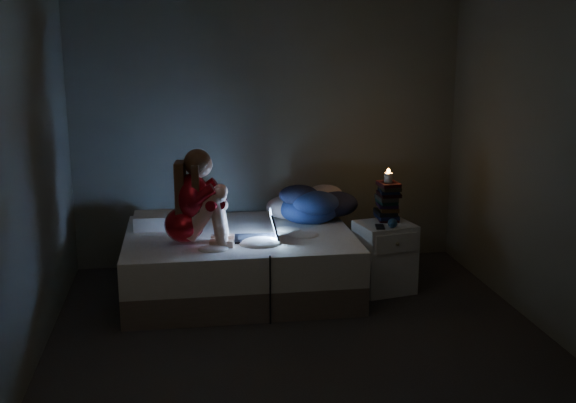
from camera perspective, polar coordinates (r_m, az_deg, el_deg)
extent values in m
cube|color=black|center=(5.10, 1.16, -11.53)|extent=(3.60, 3.80, 0.02)
cube|color=#565A4C|center=(6.57, -1.63, 6.06)|extent=(3.60, 0.02, 2.60)
cube|color=#565A4C|center=(2.89, 7.75, -3.65)|extent=(3.60, 0.02, 2.60)
cube|color=#565A4C|center=(4.74, -20.88, 2.32)|extent=(0.02, 3.80, 2.60)
cube|color=#565A4C|center=(5.31, 20.88, 3.43)|extent=(0.02, 3.80, 2.60)
cube|color=silver|center=(6.14, -10.44, -1.53)|extent=(0.42, 0.30, 0.12)
cube|color=silver|center=(6.04, 7.83, -4.49)|extent=(0.52, 0.48, 0.59)
cylinder|color=beige|center=(5.97, 8.15, 1.93)|extent=(0.07, 0.07, 0.08)
cube|color=black|center=(5.84, 7.22, -2.01)|extent=(0.12, 0.16, 0.01)
sphere|color=navy|center=(5.81, 8.22, -1.77)|extent=(0.08, 0.08, 0.08)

